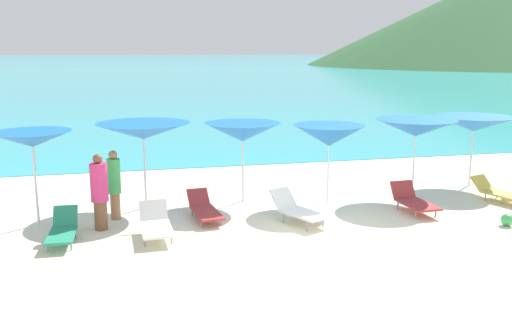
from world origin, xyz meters
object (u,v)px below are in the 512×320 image
Objects in this scene: umbrella_4 at (416,128)px; lounge_chair_5 at (500,192)px; beachgoer_1 at (114,183)px; beachgoer_3 at (99,191)px; lounge_chair_0 at (413,200)px; beach_ball at (507,220)px; lounge_chair_4 at (298,209)px; umbrella_2 at (243,132)px; umbrella_0 at (32,139)px; lounge_chair_3 at (63,230)px; umbrella_5 at (474,124)px; umbrella_3 at (329,136)px; umbrella_1 at (143,131)px; lounge_chair_2 at (204,208)px; lounge_chair_1 at (156,224)px.

umbrella_4 is 1.28× the size of lounge_chair_5.
beachgoer_1 is 0.78m from beachgoer_3.
lounge_chair_0 reaches higher than lounge_chair_5.
beachgoer_3 is 6.04× the size of beach_ball.
lounge_chair_4 is at bearing -145.45° from beachgoer_3.
umbrella_2 is 3.96m from beachgoer_3.
umbrella_0 is at bearing 108.85° from beachgoer_1.
lounge_chair_5 is at bearing 5.39° from lounge_chair_3.
umbrella_0 is 11.74m from umbrella_5.
umbrella_1 is at bearing 171.68° from umbrella_3.
beachgoer_3 is at bearing -26.26° from umbrella_0.
beachgoer_3 is at bearing -174.02° from umbrella_4.
beachgoer_1 is at bearing 163.41° from beach_ball.
lounge_chair_2 is at bearing 19.02° from lounge_chair_3.
beachgoer_1 is (-5.30, -0.15, -0.90)m from umbrella_3.
umbrella_1 is 2.85m from lounge_chair_1.
umbrella_2 is at bearing 161.86° from umbrella_3.
beachgoer_3 is (-1.14, 0.78, 0.60)m from lounge_chair_1.
beachgoer_1 is (-0.73, -0.82, -1.07)m from umbrella_1.
lounge_chair_3 is at bearing 165.02° from lounge_chair_5.
lounge_chair_0 is (8.77, -1.02, -1.67)m from umbrella_0.
lounge_chair_3 is at bearing -170.27° from umbrella_4.
umbrella_2 reaches higher than lounge_chair_2.
umbrella_4 reaches higher than beach_ball.
umbrella_5 is (4.70, 0.84, 0.05)m from umbrella_3.
umbrella_3 is at bearing 140.42° from beach_ball.
beach_ball is (4.52, -1.30, -0.19)m from lounge_chair_4.
umbrella_5 is at bearing 3.87° from lounge_chair_2.
umbrella_0 is at bearing 167.49° from lounge_chair_2.
lounge_chair_5 is 0.99× the size of beachgoer_3.
umbrella_4 is 2.47m from umbrella_5.
umbrella_2 is 0.97× the size of umbrella_4.
lounge_chair_4 is 4.27m from beachgoer_1.
umbrella_4 is at bearing 108.26° from beach_ball.
lounge_chair_0 is at bearing 2.07° from lounge_chair_1.
umbrella_5 reaches higher than beachgoer_3.
umbrella_5 is 1.67× the size of lounge_chair_3.
lounge_chair_4 is (-1.25, -1.40, -1.44)m from umbrella_3.
umbrella_2 is 1.46× the size of lounge_chair_1.
lounge_chair_2 is at bearing -44.05° from umbrella_1.
umbrella_5 is 6.53m from lounge_chair_4.
umbrella_1 is 6.82m from lounge_chair_0.
beachgoer_1 reaches higher than lounge_chair_5.
umbrella_4 is (4.47, -0.71, 0.06)m from umbrella_2.
lounge_chair_3 is (-6.34, -1.52, -1.50)m from umbrella_3.
beachgoer_3 is at bearing -171.21° from umbrella_3.
umbrella_3 is 5.38m from beachgoer_1.
lounge_chair_2 is at bearing -84.12° from beachgoer_1.
umbrella_5 is at bearing 32.02° from lounge_chair_0.
lounge_chair_2 is at bearing 39.85° from lounge_chair_1.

